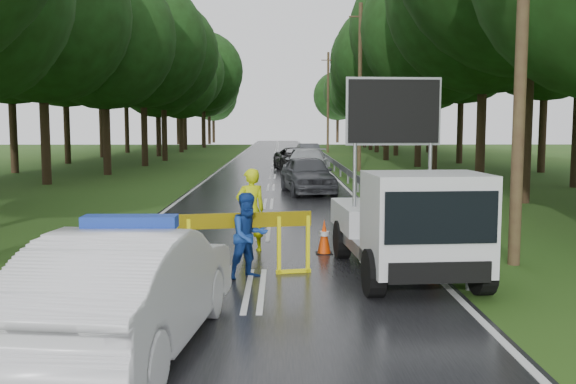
{
  "coord_description": "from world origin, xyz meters",
  "views": [
    {
      "loc": [
        0.45,
        -10.8,
        2.85
      ],
      "look_at": [
        0.61,
        3.86,
        1.3
      ],
      "focal_mm": 40.0,
      "sensor_mm": 36.0,
      "label": 1
    }
  ],
  "objects_px": {
    "police_sedan": "(132,289)",
    "queue_car_third": "(297,159)",
    "officer": "(251,210)",
    "queue_car_fourth": "(309,153)",
    "barrier": "(234,229)",
    "queue_car_second": "(307,164)",
    "work_truck": "(408,224)",
    "civilian": "(249,236)",
    "queue_car_first": "(308,174)"
  },
  "relations": [
    {
      "from": "police_sedan",
      "to": "queue_car_second",
      "type": "bearing_deg",
      "value": -90.71
    },
    {
      "from": "barrier",
      "to": "queue_car_third",
      "type": "height_order",
      "value": "queue_car_third"
    },
    {
      "from": "police_sedan",
      "to": "queue_car_fourth",
      "type": "distance_m",
      "value": 40.98
    },
    {
      "from": "queue_car_fourth",
      "to": "work_truck",
      "type": "bearing_deg",
      "value": -96.3
    },
    {
      "from": "work_truck",
      "to": "officer",
      "type": "bearing_deg",
      "value": 137.16
    },
    {
      "from": "civilian",
      "to": "queue_car_third",
      "type": "distance_m",
      "value": 27.74
    },
    {
      "from": "police_sedan",
      "to": "work_truck",
      "type": "distance_m",
      "value": 5.7
    },
    {
      "from": "work_truck",
      "to": "civilian",
      "type": "distance_m",
      "value": 2.96
    },
    {
      "from": "queue_car_first",
      "to": "officer",
      "type": "bearing_deg",
      "value": -106.04
    },
    {
      "from": "work_truck",
      "to": "officer",
      "type": "relative_size",
      "value": 2.57
    },
    {
      "from": "work_truck",
      "to": "civilian",
      "type": "height_order",
      "value": "work_truck"
    },
    {
      "from": "queue_car_fourth",
      "to": "police_sedan",
      "type": "bearing_deg",
      "value": -102.27
    },
    {
      "from": "queue_car_second",
      "to": "officer",
      "type": "bearing_deg",
      "value": -90.78
    },
    {
      "from": "work_truck",
      "to": "officer",
      "type": "xyz_separation_m",
      "value": [
        -3.03,
        2.42,
        -0.08
      ]
    },
    {
      "from": "police_sedan",
      "to": "queue_car_fourth",
      "type": "xyz_separation_m",
      "value": [
        4.04,
        40.78,
        -0.09
      ]
    },
    {
      "from": "barrier",
      "to": "queue_car_third",
      "type": "relative_size",
      "value": 0.56
    },
    {
      "from": "queue_car_third",
      "to": "queue_car_fourth",
      "type": "bearing_deg",
      "value": 75.35
    },
    {
      "from": "officer",
      "to": "queue_car_third",
      "type": "relative_size",
      "value": 0.37
    },
    {
      "from": "queue_car_second",
      "to": "queue_car_fourth",
      "type": "bearing_deg",
      "value": 92.43
    },
    {
      "from": "police_sedan",
      "to": "officer",
      "type": "relative_size",
      "value": 2.6
    },
    {
      "from": "barrier",
      "to": "officer",
      "type": "bearing_deg",
      "value": 74.32
    },
    {
      "from": "officer",
      "to": "queue_car_fourth",
      "type": "xyz_separation_m",
      "value": [
        2.82,
        34.56,
        -0.25
      ]
    },
    {
      "from": "work_truck",
      "to": "queue_car_fourth",
      "type": "distance_m",
      "value": 36.99
    },
    {
      "from": "civilian",
      "to": "queue_car_first",
      "type": "height_order",
      "value": "civilian"
    },
    {
      "from": "barrier",
      "to": "police_sedan",
      "type": "bearing_deg",
      "value": -115.8
    },
    {
      "from": "police_sedan",
      "to": "queue_car_third",
      "type": "xyz_separation_m",
      "value": [
        2.86,
        31.45,
        -0.07
      ]
    },
    {
      "from": "civilian",
      "to": "officer",
      "type": "bearing_deg",
      "value": 59.12
    },
    {
      "from": "queue_car_first",
      "to": "queue_car_third",
      "type": "height_order",
      "value": "queue_car_first"
    },
    {
      "from": "barrier",
      "to": "queue_car_fourth",
      "type": "bearing_deg",
      "value": 74.36
    },
    {
      "from": "police_sedan",
      "to": "queue_car_third",
      "type": "relative_size",
      "value": 0.95
    },
    {
      "from": "police_sedan",
      "to": "officer",
      "type": "distance_m",
      "value": 6.34
    },
    {
      "from": "officer",
      "to": "queue_car_first",
      "type": "xyz_separation_m",
      "value": [
        1.78,
        12.26,
        -0.15
      ]
    },
    {
      "from": "barrier",
      "to": "civilian",
      "type": "xyz_separation_m",
      "value": [
        0.28,
        -0.11,
        -0.11
      ]
    },
    {
      "from": "police_sedan",
      "to": "queue_car_second",
      "type": "relative_size",
      "value": 0.9
    },
    {
      "from": "officer",
      "to": "queue_car_first",
      "type": "distance_m",
      "value": 12.39
    },
    {
      "from": "police_sedan",
      "to": "civilian",
      "type": "height_order",
      "value": "police_sedan"
    },
    {
      "from": "officer",
      "to": "queue_car_fourth",
      "type": "relative_size",
      "value": 0.45
    },
    {
      "from": "work_truck",
      "to": "queue_car_second",
      "type": "height_order",
      "value": "work_truck"
    },
    {
      "from": "work_truck",
      "to": "queue_car_fourth",
      "type": "height_order",
      "value": "work_truck"
    },
    {
      "from": "work_truck",
      "to": "queue_car_fourth",
      "type": "relative_size",
      "value": 1.15
    },
    {
      "from": "barrier",
      "to": "queue_car_fourth",
      "type": "distance_m",
      "value": 37.05
    },
    {
      "from": "work_truck",
      "to": "queue_car_second",
      "type": "distance_m",
      "value": 21.67
    },
    {
      "from": "police_sedan",
      "to": "queue_car_third",
      "type": "height_order",
      "value": "police_sedan"
    },
    {
      "from": "civilian",
      "to": "queue_car_second",
      "type": "bearing_deg",
      "value": 52.07
    },
    {
      "from": "officer",
      "to": "queue_car_second",
      "type": "distance_m",
      "value": 19.34
    },
    {
      "from": "barrier",
      "to": "civilian",
      "type": "distance_m",
      "value": 0.32
    },
    {
      "from": "barrier",
      "to": "officer",
      "type": "height_order",
      "value": "officer"
    },
    {
      "from": "queue_car_second",
      "to": "barrier",
      "type": "bearing_deg",
      "value": -90.63
    },
    {
      "from": "queue_car_third",
      "to": "queue_car_fourth",
      "type": "relative_size",
      "value": 1.22
    },
    {
      "from": "queue_car_second",
      "to": "work_truck",
      "type": "bearing_deg",
      "value": -82.11
    }
  ]
}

